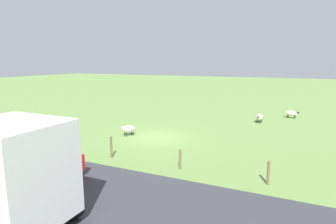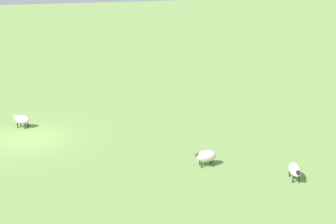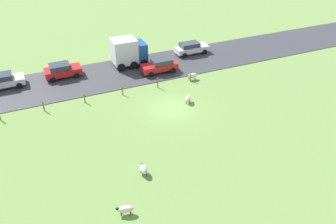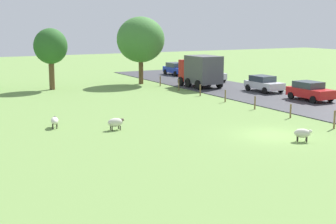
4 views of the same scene
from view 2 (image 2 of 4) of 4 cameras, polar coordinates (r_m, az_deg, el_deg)
ground_plane at (r=26.95m, az=-16.08°, el=-3.15°), size 160.00×160.00×0.00m
sheep_0 at (r=21.93m, az=14.89°, el=-6.68°), size 0.78×1.27×0.71m
sheep_1 at (r=28.73m, az=-17.01°, el=-0.88°), size 1.05×0.97×0.76m
sheep_2 at (r=22.61m, az=4.56°, el=-5.27°), size 1.11×0.61×0.77m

